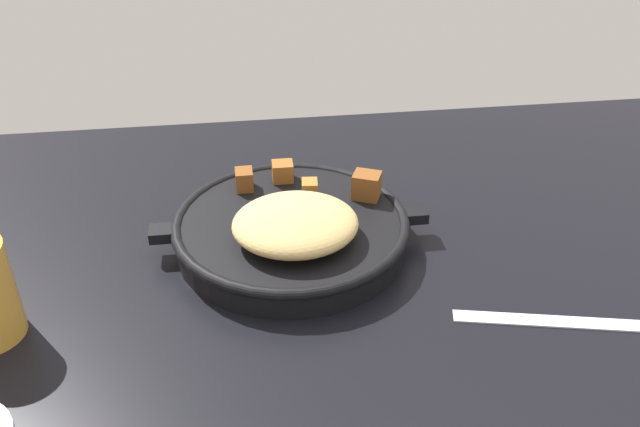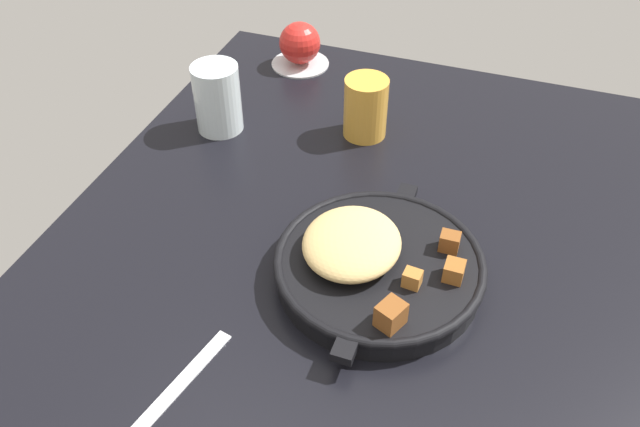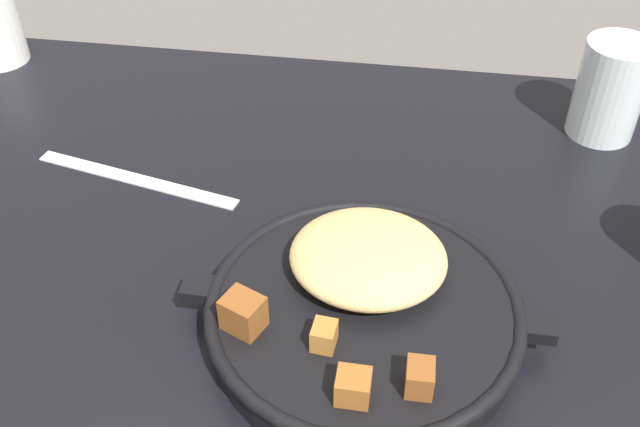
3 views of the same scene
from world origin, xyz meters
TOP-DOWN VIEW (x-y plane):
  - ground_plane at (0.00, 0.00)cm, footprint 114.54×76.99cm
  - cast_iron_skillet at (2.53, -4.98)cm, footprint 30.02×25.66cm
  - butter_knife at (-22.67, 10.95)cm, footprint 22.72×6.57cm

SIDE VIEW (x-z plane):
  - ground_plane at x=0.00cm, z-range -2.40..0.00cm
  - butter_knife at x=-22.67cm, z-range 0.00..0.36cm
  - cast_iron_skillet at x=2.53cm, z-range -0.90..5.95cm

